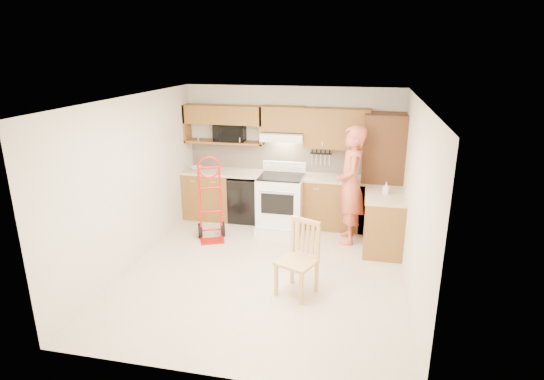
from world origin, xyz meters
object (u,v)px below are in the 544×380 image
(microwave, at_px, (230,133))
(hand_truck, at_px, (211,203))
(dining_chair, at_px, (297,259))
(person, at_px, (350,185))
(range, at_px, (280,199))

(microwave, height_order, hand_truck, microwave)
(dining_chair, bearing_deg, person, 96.01)
(range, relative_size, hand_truck, 0.88)
(microwave, relative_size, dining_chair, 0.57)
(range, height_order, hand_truck, hand_truck)
(range, height_order, person, person)
(range, bearing_deg, dining_chair, -73.36)
(microwave, distance_m, dining_chair, 3.31)
(range, xyz_separation_m, dining_chair, (0.64, -2.14, -0.08))
(range, distance_m, hand_truck, 1.27)
(person, xyz_separation_m, hand_truck, (-2.28, -0.43, -0.33))
(hand_truck, xyz_separation_m, dining_chair, (1.70, -1.44, -0.16))
(range, bearing_deg, person, -12.20)
(range, bearing_deg, hand_truck, -146.68)
(range, bearing_deg, microwave, 155.95)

